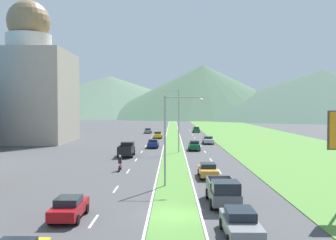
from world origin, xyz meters
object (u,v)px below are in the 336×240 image
object	(u,v)px
car_5	(208,140)
car_6	(240,223)
motorcycle_rider	(120,164)
pickup_truck_0	(127,149)
car_2	(153,143)
street_lamp_mid	(177,117)
street_lamp_near	(170,133)
pickup_truck_1	(223,192)
car_8	(148,131)
car_1	(158,135)
car_3	(196,130)
car_7	(194,146)
car_9	(69,208)
car_4	(208,170)

from	to	relation	value
car_5	car_6	distance (m)	54.28
motorcycle_rider	pickup_truck_0	bearing A→B (deg)	3.53
car_2	street_lamp_mid	bearing A→B (deg)	-150.77
street_lamp_near	car_5	distance (m)	41.55
pickup_truck_1	street_lamp_mid	bearing A→B (deg)	-174.68
pickup_truck_0	car_6	bearing A→B (deg)	-163.38
street_lamp_near	street_lamp_mid	bearing A→B (deg)	88.02
street_lamp_mid	car_8	world-z (taller)	street_lamp_mid
car_2	pickup_truck_1	bearing A→B (deg)	-169.87
car_1	pickup_truck_0	bearing A→B (deg)	174.17
street_lamp_mid	car_1	distance (m)	28.95
car_1	pickup_truck_1	size ratio (longest dim) A/B	0.89
car_2	car_6	distance (m)	47.33
car_2	car_3	distance (m)	43.41
street_lamp_mid	pickup_truck_1	size ratio (longest dim) A/B	1.83
street_lamp_near	car_7	distance (m)	29.77
car_9	car_5	bearing A→B (deg)	-15.01
pickup_truck_1	motorcycle_rider	world-z (taller)	pickup_truck_1
pickup_truck_0	car_2	bearing A→B (deg)	-15.41
car_8	car_7	bearing A→B (deg)	-166.23
street_lamp_near	car_7	xyz separation A→B (m)	(3.88, 29.23, -4.03)
car_6	car_8	distance (m)	85.74
pickup_truck_1	car_4	bearing A→B (deg)	-179.59
car_1	car_9	world-z (taller)	car_1
car_6	motorcycle_rider	distance (m)	23.96
car_2	pickup_truck_1	world-z (taller)	pickup_truck_1
street_lamp_mid	motorcycle_rider	xyz separation A→B (m)	(-6.57, -17.52, -4.92)
motorcycle_rider	car_8	bearing A→B (deg)	0.76
street_lamp_mid	car_8	xyz separation A→B (m)	(-7.41, 45.63, -4.94)
street_lamp_mid	car_4	world-z (taller)	street_lamp_mid
car_1	pickup_truck_0	size ratio (longest dim) A/B	0.89
street_lamp_mid	car_7	distance (m)	6.57
car_3	car_8	distance (m)	14.15
car_2	motorcycle_rider	bearing A→B (deg)	174.32
car_1	pickup_truck_0	world-z (taller)	pickup_truck_0
car_9	pickup_truck_0	bearing A→B (deg)	0.17
car_4	car_7	size ratio (longest dim) A/B	1.08
car_2	car_4	bearing A→B (deg)	-166.25
car_8	pickup_truck_1	distance (m)	78.89
car_3	pickup_truck_1	size ratio (longest dim) A/B	0.77
pickup_truck_1	motorcycle_rider	distance (m)	17.85
car_7	motorcycle_rider	bearing A→B (deg)	-24.69
car_8	pickup_truck_1	bearing A→B (deg)	-172.39
street_lamp_near	motorcycle_rider	world-z (taller)	street_lamp_near
car_6	car_5	bearing A→B (deg)	176.51
car_1	car_2	xyz separation A→B (m)	(-0.08, -20.92, -0.02)
pickup_truck_1	motorcycle_rider	xyz separation A→B (m)	(-9.60, 15.04, -0.24)
street_lamp_near	car_2	bearing A→B (deg)	95.48
street_lamp_near	car_8	bearing A→B (deg)	95.20
car_5	pickup_truck_1	world-z (taller)	pickup_truck_1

